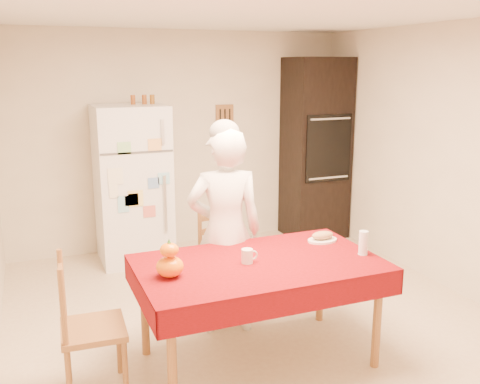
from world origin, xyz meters
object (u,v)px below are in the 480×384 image
pumpkin_lower (170,267)px  wine_glass (363,243)px  chair_far (225,256)px  refrigerator (132,184)px  bread_plate (322,240)px  oven_cabinet (316,149)px  seated_woman (225,232)px  coffee_mug (247,256)px  dining_table (259,271)px  chair_left (82,322)px

pumpkin_lower → wine_glass: wine_glass is taller
chair_far → refrigerator: bearing=96.4°
chair_far → bread_plate: chair_far is taller
oven_cabinet → seated_woman: 2.75m
coffee_mug → wine_glass: bearing=-10.3°
coffee_mug → pumpkin_lower: bearing=-175.8°
dining_table → chair_far: 0.87m
wine_glass → chair_far: bearing=125.2°
dining_table → wine_glass: 0.79m
refrigerator → dining_table: refrigerator is taller
dining_table → seated_woman: 0.56m
coffee_mug → chair_far: bearing=80.4°
chair_left → pumpkin_lower: chair_left is taller
chair_left → dining_table: bearing=-88.9°
chair_far → bread_plate: bearing=-57.2°
pumpkin_lower → bread_plate: bearing=11.2°
chair_far → bread_plate: 0.90m
dining_table → bread_plate: bread_plate is taller
refrigerator → seated_woman: (0.36, -1.90, -0.03)m
dining_table → bread_plate: (0.64, 0.22, 0.08)m
oven_cabinet → coffee_mug: size_ratio=22.00×
pumpkin_lower → bread_plate: 1.31m
refrigerator → chair_left: (-0.79, -2.40, -0.34)m
oven_cabinet → chair_far: oven_cabinet is taller
seated_woman → wine_glass: bearing=150.8°
oven_cabinet → chair_left: 3.98m
coffee_mug → pumpkin_lower: pumpkin_lower is taller
coffee_mug → bread_plate: coffee_mug is taller
chair_left → pumpkin_lower: 0.65m
dining_table → pumpkin_lower: pumpkin_lower is taller
dining_table → wine_glass: wine_glass is taller
dining_table → bread_plate: size_ratio=7.08×
refrigerator → wine_glass: refrigerator is taller
dining_table → wine_glass: (0.76, -0.15, 0.16)m
refrigerator → dining_table: 2.48m
refrigerator → pumpkin_lower: size_ratio=9.36×
dining_table → refrigerator: bearing=99.6°
chair_left → seated_woman: 1.30m
bread_plate → seated_woman: bearing=154.9°
chair_left → bread_plate: size_ratio=3.96×
seated_woman → bread_plate: 0.76m
refrigerator → chair_left: 2.55m
coffee_mug → dining_table: bearing=-5.6°
dining_table → chair_left: bearing=178.1°
chair_far → wine_glass: bearing=-64.8°
chair_far → chair_left: size_ratio=1.00×
seated_woman → pumpkin_lower: bearing=55.3°
chair_far → pumpkin_lower: 1.17m
bread_plate → oven_cabinet: bearing=61.6°
chair_left → wine_glass: (1.97, -0.19, 0.34)m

